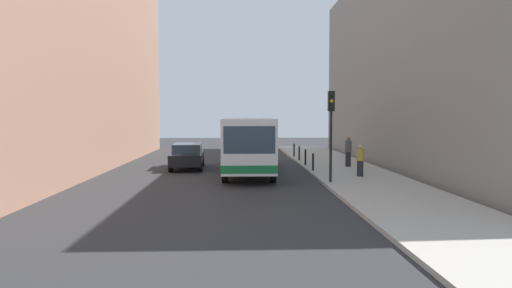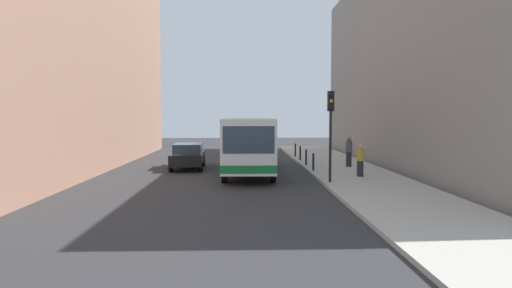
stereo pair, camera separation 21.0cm
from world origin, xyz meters
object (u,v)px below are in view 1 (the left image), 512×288
object	(u,v)px
bus	(248,141)
bollard_near	(313,162)
traffic_light	(331,119)
car_beside_bus	(187,155)
pedestrian_mid_sidewalk	(348,152)
bollard_mid	(305,157)
bollard_farthest	(294,150)
pedestrian_near_signal	(360,160)
bollard_far	(299,153)

from	to	relation	value
bus	bollard_near	world-z (taller)	bus
traffic_light	bollard_near	bearing A→B (deg)	91.36
car_beside_bus	traffic_light	world-z (taller)	traffic_light
pedestrian_mid_sidewalk	traffic_light	bearing A→B (deg)	172.38
bollard_near	bus	bearing A→B (deg)	167.48
bollard_near	bollard_mid	world-z (taller)	same
traffic_light	bollard_farthest	world-z (taller)	traffic_light
pedestrian_near_signal	bus	bearing A→B (deg)	170.40
car_beside_bus	pedestrian_near_signal	world-z (taller)	pedestrian_near_signal
bus	pedestrian_mid_sidewalk	xyz separation A→B (m)	(5.90, 1.10, -0.70)
bus	bollard_mid	bearing A→B (deg)	-149.25
bollard_farthest	pedestrian_mid_sidewalk	size ratio (longest dim) A/B	0.54
bollard_farthest	pedestrian_mid_sidewalk	world-z (taller)	pedestrian_mid_sidewalk
traffic_light	bollard_near	distance (m)	4.85
bollard_near	pedestrian_mid_sidewalk	distance (m)	3.07
bollard_near	bollard_farthest	xyz separation A→B (m)	(0.00, 8.39, 0.00)
car_beside_bus	pedestrian_near_signal	size ratio (longest dim) A/B	2.82
bollard_near	pedestrian_near_signal	distance (m)	3.09
bollard_mid	car_beside_bus	bearing A→B (deg)	-177.25
bollard_near	bollard_mid	size ratio (longest dim) A/B	1.00
traffic_light	bollard_far	size ratio (longest dim) A/B	4.32
bus	bollard_mid	distance (m)	4.20
bus	bollard_near	xyz separation A→B (m)	(3.51, -0.78, -1.10)
car_beside_bus	pedestrian_mid_sidewalk	size ratio (longest dim) A/B	2.54
bollard_mid	pedestrian_mid_sidewalk	xyz separation A→B (m)	(2.39, -0.91, 0.40)
bollard_near	bollard_far	distance (m)	5.60
bollard_near	bollard_far	world-z (taller)	same
bollard_near	pedestrian_mid_sidewalk	size ratio (longest dim) A/B	0.54
car_beside_bus	bollard_mid	world-z (taller)	car_beside_bus
bollard_far	pedestrian_mid_sidewalk	xyz separation A→B (m)	(2.39, -3.71, 0.40)
car_beside_bus	bollard_near	world-z (taller)	car_beside_bus
bollard_near	car_beside_bus	bearing A→B (deg)	160.86
bollard_far	bollard_farthest	xyz separation A→B (m)	(0.00, 2.80, 0.00)
car_beside_bus	pedestrian_mid_sidewalk	xyz separation A→B (m)	(9.47, -0.57, 0.25)
bus	car_beside_bus	size ratio (longest dim) A/B	2.48
bollard_farthest	pedestrian_mid_sidewalk	distance (m)	6.95
bollard_near	bollard_mid	bearing A→B (deg)	90.00
bollard_mid	bollard_farthest	xyz separation A→B (m)	(0.00, 5.60, 0.00)
bus	bollard_farthest	size ratio (longest dim) A/B	11.64
bollard_near	bollard_mid	distance (m)	2.80
bollard_farthest	pedestrian_near_signal	world-z (taller)	pedestrian_near_signal
bollard_near	bollard_farthest	size ratio (longest dim) A/B	1.00
traffic_light	bus	bearing A→B (deg)	125.83
bollard_farthest	bollard_far	bearing A→B (deg)	-90.00
car_beside_bus	bollard_mid	bearing A→B (deg)	-179.28
bollard_far	pedestrian_near_signal	distance (m)	8.22
bus	pedestrian_mid_sidewalk	world-z (taller)	bus
car_beside_bus	pedestrian_near_signal	bearing A→B (deg)	149.82
car_beside_bus	bollard_far	world-z (taller)	car_beside_bus
bollard_farthest	pedestrian_near_signal	xyz separation A→B (m)	(1.95, -10.77, 0.31)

